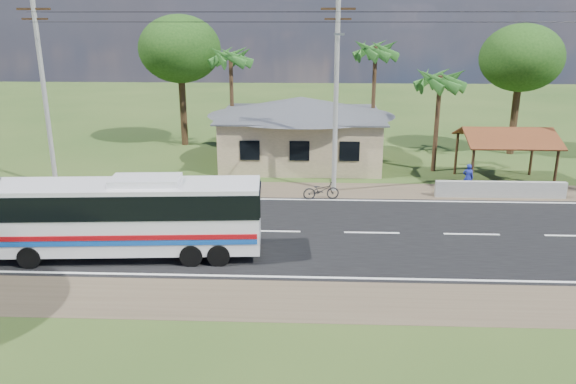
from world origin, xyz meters
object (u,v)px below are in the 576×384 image
Objects in this scene: waiting_shed at (506,137)px; motorcycle at (321,190)px; person at (468,178)px; coach_bus at (126,212)px.

waiting_shed is 2.68× the size of motorcycle.
person reaches higher than motorcycle.
coach_bus is at bearing 124.95° from motorcycle.
coach_bus is (-18.73, -11.47, -0.80)m from waiting_shed.
waiting_shed is 0.47× the size of coach_bus.
motorcycle is (7.99, 7.84, -1.42)m from coach_bus.
waiting_shed is 3.65m from person.
waiting_shed is 11.56m from motorcycle.
coach_bus is 18.91m from person.
motorcycle is 8.44m from person.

